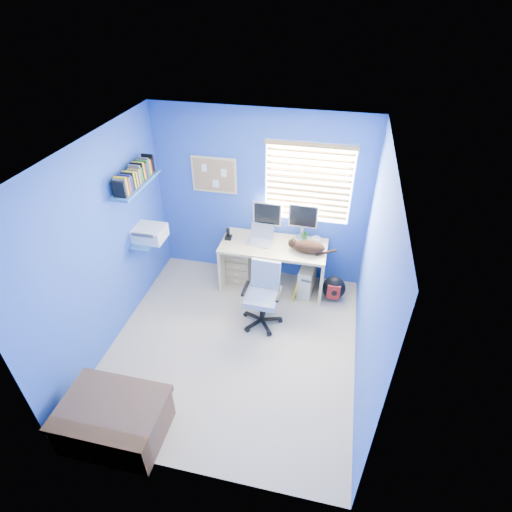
% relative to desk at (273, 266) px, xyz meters
% --- Properties ---
extents(floor, '(3.00, 3.20, 0.00)m').
position_rel_desk_xyz_m(floor, '(-0.27, -1.26, -0.37)').
color(floor, tan).
rests_on(floor, ground).
extents(ceiling, '(3.00, 3.20, 0.00)m').
position_rel_desk_xyz_m(ceiling, '(-0.27, -1.26, 2.13)').
color(ceiling, white).
rests_on(ceiling, wall_back).
extents(wall_back, '(3.00, 0.01, 2.50)m').
position_rel_desk_xyz_m(wall_back, '(-0.27, 0.34, 0.88)').
color(wall_back, blue).
rests_on(wall_back, ground).
extents(wall_front, '(3.00, 0.01, 2.50)m').
position_rel_desk_xyz_m(wall_front, '(-0.27, -2.86, 0.88)').
color(wall_front, blue).
rests_on(wall_front, ground).
extents(wall_left, '(0.01, 3.20, 2.50)m').
position_rel_desk_xyz_m(wall_left, '(-1.77, -1.26, 0.88)').
color(wall_left, blue).
rests_on(wall_left, ground).
extents(wall_right, '(0.01, 3.20, 2.50)m').
position_rel_desk_xyz_m(wall_right, '(1.23, -1.26, 0.88)').
color(wall_right, blue).
rests_on(wall_right, ground).
extents(desk, '(1.47, 0.65, 0.74)m').
position_rel_desk_xyz_m(desk, '(0.00, 0.00, 0.00)').
color(desk, '#D4B77D').
rests_on(desk, floor).
extents(laptop, '(0.36, 0.30, 0.22)m').
position_rel_desk_xyz_m(laptop, '(-0.21, 0.01, 0.48)').
color(laptop, silver).
rests_on(laptop, desk).
extents(monitor_left, '(0.40, 0.13, 0.54)m').
position_rel_desk_xyz_m(monitor_left, '(-0.14, 0.21, 0.64)').
color(monitor_left, silver).
rests_on(monitor_left, desk).
extents(monitor_right, '(0.40, 0.13, 0.54)m').
position_rel_desk_xyz_m(monitor_right, '(0.36, 0.25, 0.64)').
color(monitor_right, silver).
rests_on(monitor_right, desk).
extents(phone, '(0.10, 0.11, 0.17)m').
position_rel_desk_xyz_m(phone, '(-0.66, 0.02, 0.45)').
color(phone, black).
rests_on(phone, desk).
extents(mug, '(0.10, 0.09, 0.10)m').
position_rel_desk_xyz_m(mug, '(0.39, 0.23, 0.42)').
color(mug, '#226D29').
rests_on(mug, desk).
extents(cd_spindle, '(0.13, 0.13, 0.07)m').
position_rel_desk_xyz_m(cd_spindle, '(0.56, 0.20, 0.41)').
color(cd_spindle, silver).
rests_on(cd_spindle, desk).
extents(cat, '(0.46, 0.28, 0.16)m').
position_rel_desk_xyz_m(cat, '(0.49, -0.06, 0.45)').
color(cat, black).
rests_on(cat, desk).
extents(tower_pc, '(0.24, 0.46, 0.45)m').
position_rel_desk_xyz_m(tower_pc, '(0.50, -0.00, -0.14)').
color(tower_pc, beige).
rests_on(tower_pc, floor).
extents(drawer_boxes, '(0.35, 0.28, 0.54)m').
position_rel_desk_xyz_m(drawer_boxes, '(-0.53, 0.05, -0.10)').
color(drawer_boxes, tan).
rests_on(drawer_boxes, floor).
extents(yellow_book, '(0.03, 0.17, 0.24)m').
position_rel_desk_xyz_m(yellow_book, '(0.36, -0.20, -0.25)').
color(yellow_book, yellow).
rests_on(yellow_book, floor).
extents(backpack, '(0.34, 0.26, 0.38)m').
position_rel_desk_xyz_m(backpack, '(0.89, -0.08, -0.18)').
color(backpack, black).
rests_on(backpack, floor).
extents(bed_corner, '(0.96, 0.68, 0.46)m').
position_rel_desk_xyz_m(bed_corner, '(-1.09, -2.65, -0.14)').
color(bed_corner, brown).
rests_on(bed_corner, floor).
extents(office_chair, '(0.52, 0.52, 0.87)m').
position_rel_desk_xyz_m(office_chair, '(0.00, -0.74, -0.04)').
color(office_chair, black).
rests_on(office_chair, floor).
extents(window_blinds, '(1.15, 0.05, 1.10)m').
position_rel_desk_xyz_m(window_blinds, '(0.38, 0.31, 1.18)').
color(window_blinds, white).
rests_on(window_blinds, ground).
extents(corkboard, '(0.64, 0.02, 0.52)m').
position_rel_desk_xyz_m(corkboard, '(-0.92, 0.33, 1.18)').
color(corkboard, '#D4B77D').
rests_on(corkboard, ground).
extents(wall_shelves, '(0.42, 0.90, 1.05)m').
position_rel_desk_xyz_m(wall_shelves, '(-1.62, -0.51, 1.06)').
color(wall_shelves, '#3066A7').
rests_on(wall_shelves, ground).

